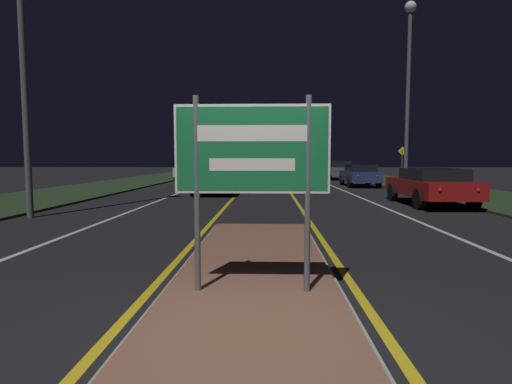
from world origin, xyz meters
The scene contains 18 objects.
ground_plane centered at (0.00, 0.00, 0.00)m, with size 160.00×160.00×0.00m, color black.
median_island centered at (0.00, 1.21, 0.04)m, with size 2.23×9.97×0.10m.
verge_left centered at (-9.50, 20.00, 0.04)m, with size 5.00×100.00×0.08m.
verge_right centered at (9.50, 20.00, 0.04)m, with size 5.00×100.00×0.08m.
centre_line_yellow_left centered at (-1.30, 25.00, 0.00)m, with size 0.12×70.00×0.01m.
centre_line_yellow_right centered at (1.30, 25.00, 0.00)m, with size 0.12×70.00×0.01m.
lane_line_white_left centered at (-4.20, 25.00, 0.00)m, with size 0.12×70.00×0.01m.
lane_line_white_right centered at (4.20, 25.00, 0.00)m, with size 0.12×70.00×0.01m.
edge_line_white_left centered at (-7.20, 25.00, 0.00)m, with size 0.10×70.00×0.01m.
edge_line_white_right centered at (7.20, 25.00, 0.00)m, with size 0.10×70.00×0.01m.
highway_sign centered at (0.00, 1.20, 1.68)m, with size 1.80×0.07×2.29m.
streetlight_right_near centered at (6.62, 15.43, 5.67)m, with size 0.52×0.52×8.79m.
car_receding_0 centered at (6.05, 11.13, 0.73)m, with size 2.00×4.56×1.34m.
car_receding_1 centered at (5.80, 21.15, 0.72)m, with size 1.87×4.10×1.34m.
car_receding_2 centered at (5.97, 29.63, 0.80)m, with size 1.91×4.47×1.51m.
car_approaching_0 centered at (-2.30, 15.69, 0.79)m, with size 1.97×4.27×1.49m.
car_approaching_1 centered at (-5.99, 28.26, 0.78)m, with size 1.96×4.47×1.46m.
warning_sign centered at (9.20, 23.75, 1.54)m, with size 0.60×0.06×2.43m.
Camera 1 is at (0.19, -3.43, 1.66)m, focal length 28.00 mm.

